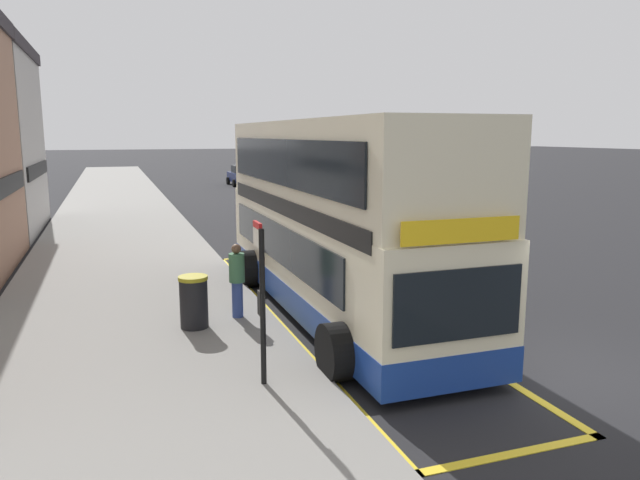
# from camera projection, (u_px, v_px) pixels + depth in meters

# --- Properties ---
(ground_plane) EXTENTS (260.00, 260.00, 0.00)m
(ground_plane) POSITION_uv_depth(u_px,v_px,m) (226.00, 196.00, 40.22)
(ground_plane) COLOR black
(pavement_near) EXTENTS (6.00, 76.00, 0.14)m
(pavement_near) POSITION_uv_depth(u_px,v_px,m) (116.00, 199.00, 37.93)
(pavement_near) COLOR gray
(pavement_near) RESTS_ON ground
(double_decker_bus) EXTENTS (3.21, 10.58, 4.40)m
(double_decker_bus) POSITION_uv_depth(u_px,v_px,m) (334.00, 224.00, 13.73)
(double_decker_bus) COLOR beige
(double_decker_bus) RESTS_ON ground
(bus_bay_markings) EXTENTS (2.96, 13.61, 0.01)m
(bus_bay_markings) POSITION_uv_depth(u_px,v_px,m) (332.00, 311.00, 14.03)
(bus_bay_markings) COLOR yellow
(bus_bay_markings) RESTS_ON ground
(bus_stop_sign) EXTENTS (0.09, 0.51, 2.60)m
(bus_stop_sign) POSITION_uv_depth(u_px,v_px,m) (261.00, 290.00, 9.46)
(bus_stop_sign) COLOR black
(bus_stop_sign) RESTS_ON pavement_near
(parked_car_navy_behind) EXTENTS (2.09, 4.20, 1.62)m
(parked_car_navy_behind) POSITION_uv_depth(u_px,v_px,m) (361.00, 211.00, 26.06)
(parked_car_navy_behind) COLOR navy
(parked_car_navy_behind) RESTS_ON ground
(parked_car_navy_far) EXTENTS (2.09, 4.20, 1.62)m
(parked_car_navy_far) POSITION_uv_depth(u_px,v_px,m) (242.00, 175.00, 48.35)
(parked_car_navy_far) COLOR navy
(parked_car_navy_far) RESTS_ON ground
(pedestrian_waiting_near_sign) EXTENTS (0.34, 0.34, 1.63)m
(pedestrian_waiting_near_sign) POSITION_uv_depth(u_px,v_px,m) (237.00, 278.00, 13.02)
(pedestrian_waiting_near_sign) COLOR #33478C
(pedestrian_waiting_near_sign) RESTS_ON pavement_near
(litter_bin) EXTENTS (0.61, 0.61, 1.09)m
(litter_bin) POSITION_uv_depth(u_px,v_px,m) (194.00, 302.00, 12.37)
(litter_bin) COLOR black
(litter_bin) RESTS_ON pavement_near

